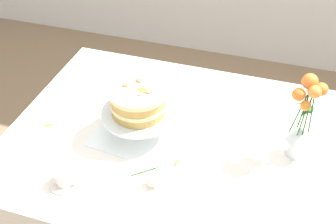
{
  "coord_description": "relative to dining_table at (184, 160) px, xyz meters",
  "views": [
    {
      "loc": [
        0.27,
        -1.11,
        1.83
      ],
      "look_at": [
        -0.08,
        -0.0,
        0.86
      ],
      "focal_mm": 43.43,
      "sensor_mm": 36.0,
      "label": 1
    }
  ],
  "objects": [
    {
      "name": "flower_vase",
      "position": [
        0.4,
        0.07,
        0.26
      ],
      "size": [
        0.11,
        0.11,
        0.34
      ],
      "color": "silver",
      "rests_on": "dining_table"
    },
    {
      "name": "loose_petal_3",
      "position": [
        -0.0,
        -0.11,
        0.09
      ],
      "size": [
        0.03,
        0.04,
        0.01
      ],
      "primitive_type": "ellipsoid",
      "rotation": [
        0.0,
        0.0,
        1.35
      ],
      "color": "#E56B51",
      "rests_on": "dining_table"
    },
    {
      "name": "fallen_rose",
      "position": [
        -0.05,
        -0.23,
        0.12
      ],
      "size": [
        0.11,
        0.11,
        0.05
      ],
      "color": "#2D6028",
      "rests_on": "dining_table"
    },
    {
      "name": "cake_stand",
      "position": [
        -0.19,
        0.02,
        0.18
      ],
      "size": [
        0.29,
        0.29,
        0.1
      ],
      "color": "silver",
      "rests_on": "linen_napkin"
    },
    {
      "name": "teacup",
      "position": [
        -0.34,
        -0.31,
        0.12
      ],
      "size": [
        0.12,
        0.11,
        0.06
      ],
      "color": "silver",
      "rests_on": "dining_table"
    },
    {
      "name": "loose_petal_2",
      "position": [
        -0.15,
        0.21,
        0.09
      ],
      "size": [
        0.03,
        0.03,
        0.01
      ],
      "primitive_type": "ellipsoid",
      "rotation": [
        0.0,
        0.0,
        1.42
      ],
      "color": "pink",
      "rests_on": "dining_table"
    },
    {
      "name": "layer_cake",
      "position": [
        -0.19,
        0.02,
        0.24
      ],
      "size": [
        0.22,
        0.22,
        0.11
      ],
      "color": "tan",
      "rests_on": "cake_stand"
    },
    {
      "name": "loose_petal_1",
      "position": [
        -0.55,
        -0.06,
        0.09
      ],
      "size": [
        0.04,
        0.03,
        0.0
      ],
      "primitive_type": "ellipsoid",
      "rotation": [
        0.0,
        0.0,
        0.45
      ],
      "color": "yellow",
      "rests_on": "dining_table"
    },
    {
      "name": "loose_petal_0",
      "position": [
        -0.11,
        0.18,
        0.09
      ],
      "size": [
        0.03,
        0.04,
        0.01
      ],
      "primitive_type": "ellipsoid",
      "rotation": [
        0.0,
        0.0,
        4.61
      ],
      "color": "orange",
      "rests_on": "dining_table"
    },
    {
      "name": "linen_napkin",
      "position": [
        -0.19,
        0.02,
        0.09
      ],
      "size": [
        0.35,
        0.35,
        0.0
      ],
      "primitive_type": "cube",
      "rotation": [
        0.0,
        0.0,
        -0.1
      ],
      "color": "white",
      "rests_on": "dining_table"
    },
    {
      "name": "dining_table",
      "position": [
        0.0,
        0.0,
        0.0
      ],
      "size": [
        1.4,
        1.0,
        0.74
      ],
      "color": "white",
      "rests_on": "ground"
    }
  ]
}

